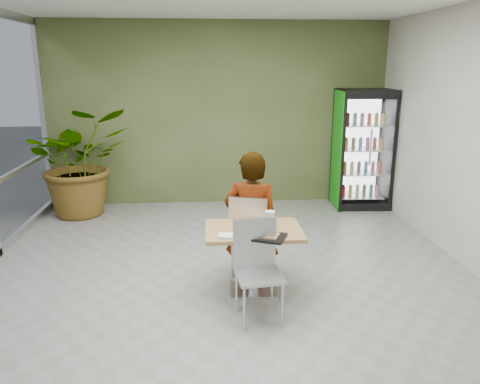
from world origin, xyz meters
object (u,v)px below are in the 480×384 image
chair_far (249,229)px  soda_cup (270,220)px  cafeteria_tray (264,237)px  beverage_fridge (362,149)px  chair_near (257,261)px  dining_table (253,247)px  potted_plant (80,162)px  seated_woman (252,226)px

chair_far → soda_cup: bearing=129.2°
cafeteria_tray → beverage_fridge: 4.07m
chair_near → soda_cup: chair_near is taller
dining_table → beverage_fridge: size_ratio=0.50×
potted_plant → beverage_fridge: bearing=1.2°
chair_near → cafeteria_tray: chair_near is taller
soda_cup → beverage_fridge: size_ratio=0.09×
soda_cup → cafeteria_tray: 0.31m
seated_woman → potted_plant: 3.67m
chair_near → seated_woman: bearing=80.1°
soda_cup → potted_plant: potted_plant is taller
seated_woman → beverage_fridge: bearing=-113.3°
beverage_fridge → seated_woman: bearing=-127.1°
chair_near → soda_cup: (0.19, 0.47, 0.26)m
chair_near → cafeteria_tray: bearing=55.0°
cafeteria_tray → beverage_fridge: (2.16, 3.44, 0.26)m
chair_far → cafeteria_tray: (0.08, -0.71, 0.18)m
dining_table → potted_plant: 4.02m
soda_cup → potted_plant: 4.11m
chair_far → potted_plant: potted_plant is taller
beverage_fridge → potted_plant: (-4.82, -0.10, -0.13)m
dining_table → potted_plant: potted_plant is taller
dining_table → chair_far: chair_far is taller
potted_plant → chair_near: bearing=-54.1°
beverage_fridge → potted_plant: 4.82m
chair_near → seated_woman: 0.95m
chair_near → seated_woman: seated_woman is taller
seated_woman → cafeteria_tray: (0.05, -0.76, 0.16)m
chair_far → potted_plant: bearing=-29.3°
chair_far → cafeteria_tray: 0.74m
dining_table → chair_near: size_ratio=1.05×
dining_table → chair_far: size_ratio=1.03×
dining_table → seated_woman: bearing=86.6°
beverage_fridge → dining_table: bearing=-122.8°
dining_table → soda_cup: size_ratio=5.46×
cafeteria_tray → potted_plant: 4.27m
seated_woman → potted_plant: (-2.60, 2.58, 0.30)m
seated_woman → soda_cup: size_ratio=9.53×
seated_woman → soda_cup: seated_woman is taller
chair_far → beverage_fridge: (2.25, 2.73, 0.44)m
dining_table → seated_woman: seated_woman is taller
seated_woman → cafeteria_tray: 0.78m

